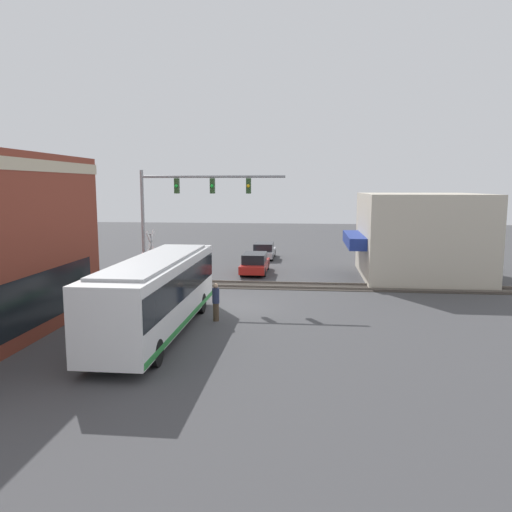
# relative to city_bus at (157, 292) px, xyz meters

# --- Properties ---
(ground_plane) EXTENTS (120.00, 120.00, 0.00)m
(ground_plane) POSITION_rel_city_bus_xyz_m (4.92, -2.80, -1.84)
(ground_plane) COLOR #424244
(shop_building) EXTENTS (9.33, 9.08, 5.87)m
(shop_building) POSITION_rel_city_bus_xyz_m (15.12, -14.20, 1.09)
(shop_building) COLOR beige
(shop_building) RESTS_ON ground
(city_bus) EXTENTS (11.62, 2.59, 3.33)m
(city_bus) POSITION_rel_city_bus_xyz_m (0.00, 0.00, 0.00)
(city_bus) COLOR white
(city_bus) RESTS_ON ground
(traffic_signal_gantry) EXTENTS (0.42, 8.77, 7.34)m
(traffic_signal_gantry) POSITION_rel_city_bus_xyz_m (8.88, 0.92, 3.66)
(traffic_signal_gantry) COLOR gray
(traffic_signal_gantry) RESTS_ON ground
(crossing_signal) EXTENTS (1.41, 1.18, 3.81)m
(crossing_signal) POSITION_rel_city_bus_xyz_m (7.99, 2.84, 0.46)
(crossing_signal) COLOR gray
(crossing_signal) RESTS_ON ground
(rail_track_near) EXTENTS (2.60, 60.00, 0.15)m
(rail_track_near) POSITION_rel_city_bus_xyz_m (10.92, -2.80, -1.81)
(rail_track_near) COLOR #332D28
(rail_track_near) RESTS_ON ground
(parked_car_red) EXTENTS (4.81, 1.82, 1.51)m
(parked_car_red) POSITION_rel_city_bus_xyz_m (15.43, -2.60, -1.14)
(parked_car_red) COLOR #B21E19
(parked_car_red) RESTS_ON ground
(parked_car_silver) EXTENTS (4.52, 1.82, 1.41)m
(parked_car_silver) POSITION_rel_city_bus_xyz_m (23.01, -2.60, -1.18)
(parked_car_silver) COLOR #B7B7BC
(parked_car_silver) RESTS_ON ground
(pedestrian_near_bus) EXTENTS (0.34, 0.34, 1.83)m
(pedestrian_near_bus) POSITION_rel_city_bus_xyz_m (2.21, -2.15, -0.90)
(pedestrian_near_bus) COLOR #473828
(pedestrian_near_bus) RESTS_ON ground
(pedestrian_at_crossing) EXTENTS (0.34, 0.34, 1.73)m
(pedestrian_at_crossing) POSITION_rel_city_bus_xyz_m (7.72, 2.09, -0.95)
(pedestrian_at_crossing) COLOR black
(pedestrian_at_crossing) RESTS_ON ground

